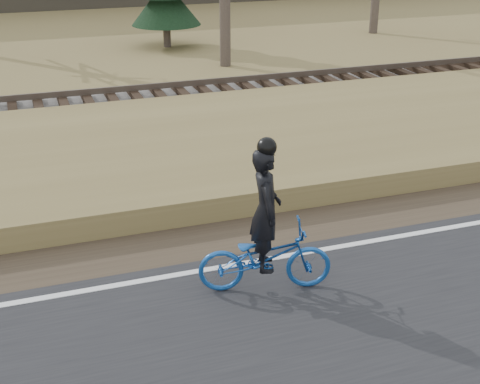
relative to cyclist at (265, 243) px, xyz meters
name	(u,v)px	position (x,y,z in m)	size (l,w,h in m)	color
embankment	(410,135)	(5.36, 4.74, -0.54)	(120.00, 5.00, 0.44)	olive
ballast	(334,94)	(5.36, 8.54, -0.54)	(120.00, 3.00, 0.45)	slate
railroad	(335,83)	(5.36, 8.54, -0.23)	(120.00, 2.40, 0.29)	black
cyclist	(265,243)	(0.00, 0.00, 0.00)	(1.94, 1.06, 2.22)	#164997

